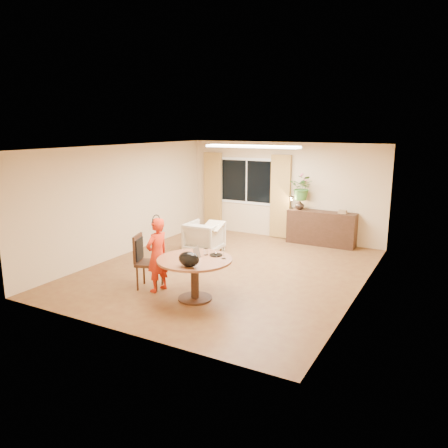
% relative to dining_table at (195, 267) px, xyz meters
% --- Properties ---
extents(floor, '(6.50, 6.50, 0.00)m').
position_rel_dining_table_xyz_m(floor, '(-0.25, 1.64, -0.59)').
color(floor, brown).
rests_on(floor, ground).
extents(ceiling, '(6.50, 6.50, 0.00)m').
position_rel_dining_table_xyz_m(ceiling, '(-0.25, 1.64, 2.01)').
color(ceiling, white).
rests_on(ceiling, wall_back).
extents(wall_back, '(5.50, 0.00, 5.50)m').
position_rel_dining_table_xyz_m(wall_back, '(-0.25, 4.89, 0.71)').
color(wall_back, beige).
rests_on(wall_back, floor).
extents(wall_left, '(0.00, 6.50, 6.50)m').
position_rel_dining_table_xyz_m(wall_left, '(-3.00, 1.64, 0.71)').
color(wall_left, beige).
rests_on(wall_left, floor).
extents(wall_right, '(0.00, 6.50, 6.50)m').
position_rel_dining_table_xyz_m(wall_right, '(2.50, 1.64, 0.71)').
color(wall_right, beige).
rests_on(wall_right, floor).
extents(window, '(1.70, 0.03, 1.30)m').
position_rel_dining_table_xyz_m(window, '(-1.35, 4.88, 0.91)').
color(window, white).
rests_on(window, wall_back).
extents(curtain_left, '(0.55, 0.08, 2.25)m').
position_rel_dining_table_xyz_m(curtain_left, '(-2.40, 4.80, 0.55)').
color(curtain_left, olive).
rests_on(curtain_left, wall_back).
extents(curtain_right, '(0.55, 0.08, 2.25)m').
position_rel_dining_table_xyz_m(curtain_right, '(-0.30, 4.80, 0.55)').
color(curtain_right, olive).
rests_on(curtain_right, wall_back).
extents(ceiling_panel, '(2.20, 0.35, 0.05)m').
position_rel_dining_table_xyz_m(ceiling_panel, '(-0.25, 2.84, 1.97)').
color(ceiling_panel, white).
rests_on(ceiling_panel, ceiling).
extents(dining_table, '(1.32, 1.32, 0.75)m').
position_rel_dining_table_xyz_m(dining_table, '(0.00, 0.00, 0.00)').
color(dining_table, brown).
rests_on(dining_table, floor).
extents(dining_chair, '(0.62, 0.59, 1.03)m').
position_rel_dining_table_xyz_m(dining_chair, '(-1.06, 0.07, -0.08)').
color(dining_chair, black).
rests_on(dining_chair, floor).
extents(child, '(0.55, 0.40, 1.39)m').
position_rel_dining_table_xyz_m(child, '(-0.83, 0.02, 0.10)').
color(child, '#B80E11').
rests_on(child, floor).
extents(laptop, '(0.36, 0.27, 0.22)m').
position_rel_dining_table_xyz_m(laptop, '(-0.11, -0.01, 0.27)').
color(laptop, '#B7B7BC').
rests_on(laptop, dining_table).
extents(tumbler, '(0.10, 0.10, 0.12)m').
position_rel_dining_table_xyz_m(tumbler, '(0.05, 0.30, 0.22)').
color(tumbler, white).
rests_on(tumbler, dining_table).
extents(wine_glass, '(0.08, 0.08, 0.21)m').
position_rel_dining_table_xyz_m(wine_glass, '(0.44, 0.25, 0.27)').
color(wine_glass, white).
rests_on(wine_glass, dining_table).
extents(pot_lid, '(0.28, 0.28, 0.04)m').
position_rel_dining_table_xyz_m(pot_lid, '(0.24, 0.34, 0.18)').
color(pot_lid, white).
rests_on(pot_lid, dining_table).
extents(handbag, '(0.42, 0.30, 0.26)m').
position_rel_dining_table_xyz_m(handbag, '(0.16, -0.42, 0.29)').
color(handbag, black).
rests_on(handbag, dining_table).
extents(armchair, '(0.83, 0.86, 0.75)m').
position_rel_dining_table_xyz_m(armchair, '(-1.40, 2.64, -0.22)').
color(armchair, beige).
rests_on(armchair, floor).
extents(throw, '(0.50, 0.59, 0.03)m').
position_rel_dining_table_xyz_m(throw, '(-1.14, 2.62, 0.17)').
color(throw, beige).
rests_on(throw, armchair).
extents(sideboard, '(1.75, 0.43, 0.88)m').
position_rel_dining_table_xyz_m(sideboard, '(0.91, 4.65, -0.15)').
color(sideboard, black).
rests_on(sideboard, floor).
extents(vase, '(0.26, 0.26, 0.25)m').
position_rel_dining_table_xyz_m(vase, '(0.31, 4.65, 0.41)').
color(vase, black).
rests_on(vase, sideboard).
extents(bouquet, '(0.60, 0.52, 0.66)m').
position_rel_dining_table_xyz_m(bouquet, '(0.36, 4.65, 0.86)').
color(bouquet, '#366726').
rests_on(bouquet, vase).
extents(book_stack, '(0.22, 0.17, 0.09)m').
position_rel_dining_table_xyz_m(book_stack, '(1.43, 4.65, 0.33)').
color(book_stack, '#8F6449').
rests_on(book_stack, sideboard).
extents(desk_lamp, '(0.16, 0.16, 0.35)m').
position_rel_dining_table_xyz_m(desk_lamp, '(0.10, 4.60, 0.46)').
color(desk_lamp, black).
rests_on(desk_lamp, sideboard).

